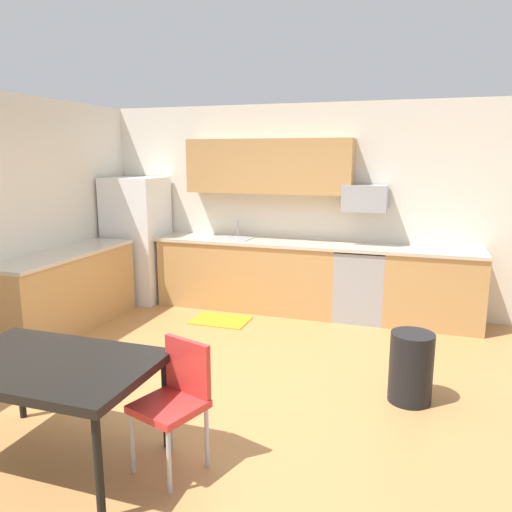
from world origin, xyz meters
TOP-DOWN VIEW (x-y plane):
  - ground_plane at (0.00, 0.00)m, footprint 12.00×12.00m
  - wall_back at (0.00, 2.65)m, footprint 5.80×0.10m
  - cabinet_run_back at (-0.54, 2.30)m, footprint 2.41×0.60m
  - cabinet_run_back_right at (1.83, 2.30)m, footprint 1.14×0.60m
  - cabinet_run_left at (-2.30, 0.80)m, footprint 0.60×2.00m
  - countertop_back at (0.00, 2.30)m, footprint 4.80×0.64m
  - countertop_left at (-2.30, 0.80)m, footprint 0.64×2.00m
  - upper_cabinets_back at (-0.30, 2.43)m, footprint 2.20×0.34m
  - refrigerator at (-2.18, 2.22)m, footprint 0.76×0.70m
  - oven_range at (0.96, 2.30)m, footprint 0.60×0.60m
  - microwave at (0.96, 2.40)m, footprint 0.54×0.36m
  - sink_basin at (-0.75, 2.30)m, footprint 0.48×0.40m
  - sink_faucet at (-0.75, 2.48)m, footprint 0.02×0.02m
  - dining_table at (-0.65, -1.41)m, footprint 1.40×0.90m
  - chair_near_table at (0.17, -1.18)m, footprint 0.51×0.51m
  - trash_bin at (1.62, 0.23)m, footprint 0.36×0.36m
  - floor_mat at (-0.68, 1.65)m, footprint 0.70×0.50m

SIDE VIEW (x-z plane):
  - ground_plane at x=0.00m, z-range 0.00..0.00m
  - floor_mat at x=-0.68m, z-range 0.00..0.01m
  - trash_bin at x=1.62m, z-range 0.00..0.60m
  - cabinet_run_back at x=-0.54m, z-range 0.00..0.90m
  - cabinet_run_back_right at x=1.83m, z-range 0.00..0.90m
  - cabinet_run_left at x=-2.30m, z-range 0.00..0.90m
  - oven_range at x=0.96m, z-range 0.00..0.91m
  - chair_near_table at x=0.17m, z-range 0.08..0.93m
  - dining_table at x=-0.65m, z-range 0.30..1.02m
  - refrigerator at x=-2.18m, z-range 0.00..1.74m
  - sink_basin at x=-0.75m, z-range 0.81..0.95m
  - countertop_back at x=0.00m, z-range 0.90..0.94m
  - countertop_left at x=-2.30m, z-range 0.90..0.94m
  - sink_faucet at x=-0.75m, z-range 0.92..1.16m
  - wall_back at x=0.00m, z-range 0.00..2.70m
  - microwave at x=0.96m, z-range 1.36..1.68m
  - upper_cabinets_back at x=-0.30m, z-range 1.55..2.25m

